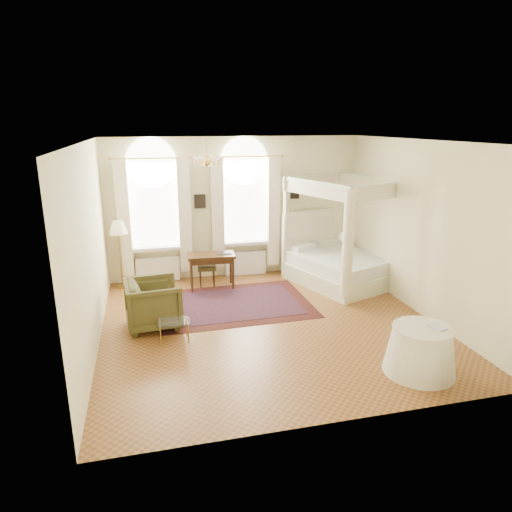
{
  "coord_description": "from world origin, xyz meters",
  "views": [
    {
      "loc": [
        -2.08,
        -7.5,
        3.6
      ],
      "look_at": [
        -0.14,
        0.4,
        1.21
      ],
      "focal_mm": 32.0,
      "sensor_mm": 36.0,
      "label": 1
    }
  ],
  "objects_px": {
    "armchair": "(154,304)",
    "floor_lamp": "(118,231)",
    "canopy_bed": "(341,260)",
    "nightstand": "(343,259)",
    "stool": "(207,269)",
    "writing_desk": "(211,259)",
    "coffee_table": "(174,323)",
    "side_table": "(420,350)"
  },
  "relations": [
    {
      "from": "armchair",
      "to": "floor_lamp",
      "type": "bearing_deg",
      "value": 10.22
    },
    {
      "from": "canopy_bed",
      "to": "nightstand",
      "type": "bearing_deg",
      "value": 61.27
    },
    {
      "from": "nightstand",
      "to": "armchair",
      "type": "bearing_deg",
      "value": -154.3
    },
    {
      "from": "stool",
      "to": "armchair",
      "type": "bearing_deg",
      "value": -122.15
    },
    {
      "from": "canopy_bed",
      "to": "floor_lamp",
      "type": "height_order",
      "value": "canopy_bed"
    },
    {
      "from": "writing_desk",
      "to": "armchair",
      "type": "xyz_separation_m",
      "value": [
        -1.32,
        -1.79,
        -0.23
      ]
    },
    {
      "from": "nightstand",
      "to": "coffee_table",
      "type": "height_order",
      "value": "nightstand"
    },
    {
      "from": "stool",
      "to": "nightstand",
      "type": "bearing_deg",
      "value": 5.17
    },
    {
      "from": "stool",
      "to": "floor_lamp",
      "type": "xyz_separation_m",
      "value": [
        -1.88,
        0.32,
        0.92
      ]
    },
    {
      "from": "stool",
      "to": "writing_desk",
      "type": "bearing_deg",
      "value": -64.86
    },
    {
      "from": "armchair",
      "to": "side_table",
      "type": "distance_m",
      "value": 4.59
    },
    {
      "from": "stool",
      "to": "canopy_bed",
      "type": "bearing_deg",
      "value": -10.86
    },
    {
      "from": "writing_desk",
      "to": "floor_lamp",
      "type": "relative_size",
      "value": 0.7
    },
    {
      "from": "writing_desk",
      "to": "stool",
      "type": "height_order",
      "value": "writing_desk"
    },
    {
      "from": "canopy_bed",
      "to": "floor_lamp",
      "type": "relative_size",
      "value": 1.75
    },
    {
      "from": "canopy_bed",
      "to": "nightstand",
      "type": "xyz_separation_m",
      "value": [
        0.49,
        0.9,
        -0.26
      ]
    },
    {
      "from": "armchair",
      "to": "coffee_table",
      "type": "distance_m",
      "value": 0.75
    },
    {
      "from": "nightstand",
      "to": "canopy_bed",
      "type": "bearing_deg",
      "value": -118.73
    },
    {
      "from": "nightstand",
      "to": "writing_desk",
      "type": "relative_size",
      "value": 0.54
    },
    {
      "from": "canopy_bed",
      "to": "nightstand",
      "type": "relative_size",
      "value": 4.66
    },
    {
      "from": "writing_desk",
      "to": "stool",
      "type": "relative_size",
      "value": 2.29
    },
    {
      "from": "armchair",
      "to": "stool",
      "type": "bearing_deg",
      "value": -37.61
    },
    {
      "from": "nightstand",
      "to": "floor_lamp",
      "type": "height_order",
      "value": "floor_lamp"
    },
    {
      "from": "canopy_bed",
      "to": "writing_desk",
      "type": "distance_m",
      "value": 2.97
    },
    {
      "from": "floor_lamp",
      "to": "armchair",
      "type": "bearing_deg",
      "value": -74.32
    },
    {
      "from": "canopy_bed",
      "to": "armchair",
      "type": "relative_size",
      "value": 2.79
    },
    {
      "from": "writing_desk",
      "to": "coffee_table",
      "type": "bearing_deg",
      "value": -112.4
    },
    {
      "from": "coffee_table",
      "to": "armchair",
      "type": "bearing_deg",
      "value": 114.35
    },
    {
      "from": "stool",
      "to": "coffee_table",
      "type": "height_order",
      "value": "stool"
    },
    {
      "from": "canopy_bed",
      "to": "side_table",
      "type": "relative_size",
      "value": 2.54
    },
    {
      "from": "nightstand",
      "to": "writing_desk",
      "type": "distance_m",
      "value": 3.49
    },
    {
      "from": "writing_desk",
      "to": "armchair",
      "type": "distance_m",
      "value": 2.24
    },
    {
      "from": "armchair",
      "to": "coffee_table",
      "type": "height_order",
      "value": "armchair"
    },
    {
      "from": "armchair",
      "to": "writing_desk",
      "type": "bearing_deg",
      "value": -41.98
    },
    {
      "from": "canopy_bed",
      "to": "side_table",
      "type": "bearing_deg",
      "value": -96.7
    },
    {
      "from": "armchair",
      "to": "floor_lamp",
      "type": "distance_m",
      "value": 2.53
    },
    {
      "from": "stool",
      "to": "side_table",
      "type": "bearing_deg",
      "value": -60.63
    },
    {
      "from": "canopy_bed",
      "to": "writing_desk",
      "type": "xyz_separation_m",
      "value": [
        -2.94,
        0.4,
        0.12
      ]
    },
    {
      "from": "nightstand",
      "to": "stool",
      "type": "xyz_separation_m",
      "value": [
        -3.52,
        -0.32,
        0.1
      ]
    },
    {
      "from": "stool",
      "to": "armchair",
      "type": "xyz_separation_m",
      "value": [
        -1.24,
        -1.97,
        0.05
      ]
    },
    {
      "from": "stool",
      "to": "side_table",
      "type": "distance_m",
      "value": 5.22
    },
    {
      "from": "canopy_bed",
      "to": "floor_lamp",
      "type": "distance_m",
      "value": 5.05
    }
  ]
}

